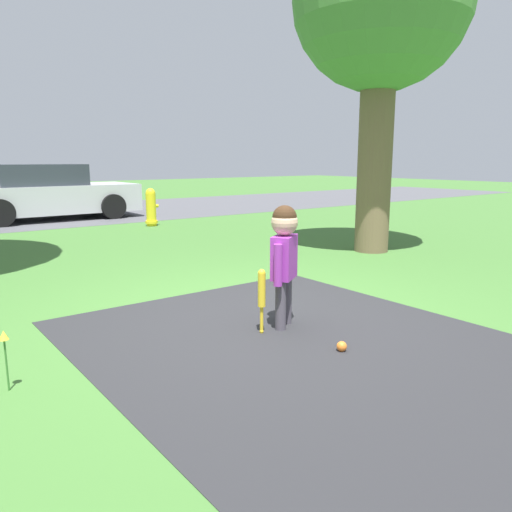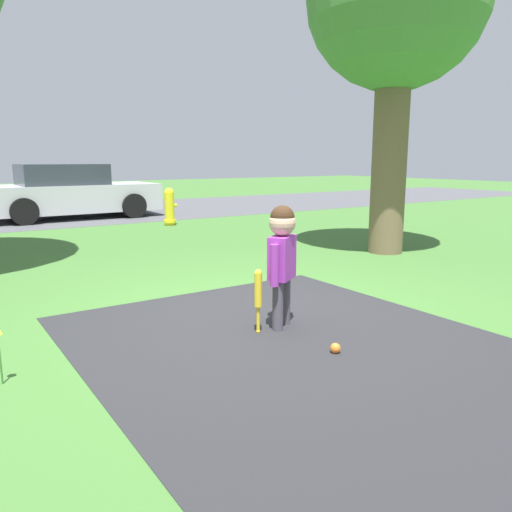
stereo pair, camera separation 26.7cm
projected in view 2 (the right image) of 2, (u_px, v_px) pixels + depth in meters
The scene contains 9 objects.
ground_plane at pixel (254, 314), 4.77m from camera, with size 60.00×60.00×0.00m, color #3D6B2D.
driveway_strip at pixel (487, 438), 2.63m from camera, with size 3.15×7.00×0.01m.
street_strip at pixel (38, 215), 13.12m from camera, with size 40.00×6.00×0.01m.
child at pixel (282, 249), 4.26m from camera, with size 0.38×0.30×1.07m.
baseball_bat at pixel (258, 292), 4.17m from camera, with size 0.06×0.06×0.56m.
sports_ball at pixel (335, 348), 3.79m from camera, with size 0.08×0.08×0.08m.
fire_hydrant at pixel (169, 207), 11.11m from camera, with size 0.30×0.27×0.83m.
parked_car at pixel (70, 193), 12.45m from camera, with size 4.10×1.99×1.34m.
tree_near_driveway at pixel (397, 4), 7.23m from camera, with size 2.65×2.65×5.10m.
Camera 2 is at (-2.54, -3.81, 1.45)m, focal length 35.00 mm.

